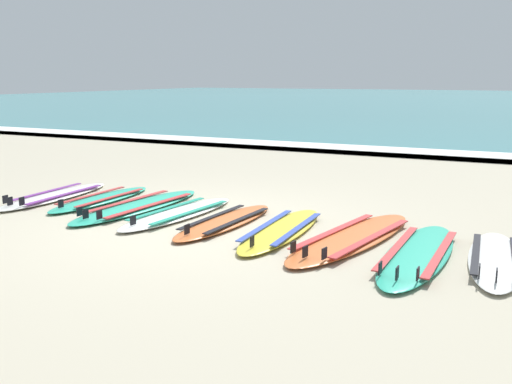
{
  "coord_description": "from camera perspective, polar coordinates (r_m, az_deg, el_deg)",
  "views": [
    {
      "loc": [
        3.53,
        -5.66,
        1.76
      ],
      "look_at": [
        0.39,
        0.99,
        0.25
      ],
      "focal_mm": 39.87,
      "sensor_mm": 36.0,
      "label": 1
    }
  ],
  "objects": [
    {
      "name": "surfboard_6",
      "position": [
        6.27,
        9.67,
        -4.51
      ],
      "size": [
        1.11,
        2.6,
        0.18
      ],
      "color": "orange",
      "rests_on": "ground"
    },
    {
      "name": "surfboard_3",
      "position": [
        7.32,
        -7.75,
        -2.12
      ],
      "size": [
        0.76,
        2.17,
        0.18
      ],
      "color": "white",
      "rests_on": "ground"
    },
    {
      "name": "surfboard_2",
      "position": [
        7.81,
        -11.72,
        -1.39
      ],
      "size": [
        0.8,
        2.45,
        0.18
      ],
      "color": "#2DB793",
      "rests_on": "ground"
    },
    {
      "name": "wave_foam_strip",
      "position": [
        13.57,
        9.99,
        4.19
      ],
      "size": [
        80.0,
        1.03,
        0.11
      ],
      "primitive_type": "cube",
      "color": "white",
      "rests_on": "ground"
    },
    {
      "name": "ground_plane",
      "position": [
        6.9,
        -6.49,
        -3.26
      ],
      "size": [
        80.0,
        80.0,
        0.0
      ],
      "primitive_type": "plane",
      "color": "#B7AD93"
    },
    {
      "name": "surfboard_8",
      "position": [
        5.94,
        22.88,
        -6.18
      ],
      "size": [
        0.6,
        1.99,
        0.18
      ],
      "color": "white",
      "rests_on": "ground"
    },
    {
      "name": "surfboard_1",
      "position": [
        8.38,
        -15.27,
        -0.68
      ],
      "size": [
        0.54,
        1.97,
        0.18
      ],
      "color": "#2DB793",
      "rests_on": "ground"
    },
    {
      "name": "surfboard_7",
      "position": [
        5.86,
        15.95,
        -5.96
      ],
      "size": [
        0.64,
        2.34,
        0.18
      ],
      "color": "#2DB793",
      "rests_on": "ground"
    },
    {
      "name": "surfboard_5",
      "position": [
        6.49,
        2.59,
        -3.8
      ],
      "size": [
        0.59,
        2.15,
        0.18
      ],
      "color": "yellow",
      "rests_on": "ground"
    },
    {
      "name": "surfboard_4",
      "position": [
        6.86,
        -3.12,
        -2.97
      ],
      "size": [
        0.63,
        2.02,
        0.18
      ],
      "color": "orange",
      "rests_on": "ground"
    },
    {
      "name": "sea",
      "position": [
        42.66,
        20.7,
        8.54
      ],
      "size": [
        80.0,
        60.0,
        0.1
      ],
      "primitive_type": "cube",
      "color": "teal",
      "rests_on": "ground"
    },
    {
      "name": "surfboard_0",
      "position": [
        8.81,
        -19.5,
        -0.36
      ],
      "size": [
        0.6,
        2.15,
        0.18
      ],
      "color": "silver",
      "rests_on": "ground"
    }
  ]
}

